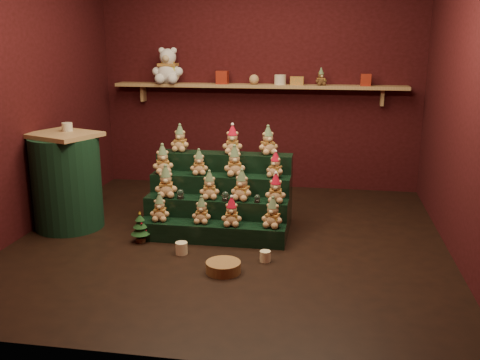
% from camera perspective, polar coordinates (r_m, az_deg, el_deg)
% --- Properties ---
extents(ground, '(4.00, 4.00, 0.00)m').
position_cam_1_polar(ground, '(5.14, -1.04, -6.35)').
color(ground, black).
rests_on(ground, ground).
extents(back_wall, '(4.00, 0.10, 2.80)m').
position_cam_1_polar(back_wall, '(6.83, 2.12, 10.95)').
color(back_wall, black).
rests_on(back_wall, ground).
extents(front_wall, '(4.00, 0.10, 2.80)m').
position_cam_1_polar(front_wall, '(2.84, -8.81, 5.54)').
color(front_wall, black).
rests_on(front_wall, ground).
extents(left_wall, '(0.10, 4.00, 2.80)m').
position_cam_1_polar(left_wall, '(5.57, -22.61, 9.01)').
color(left_wall, black).
rests_on(left_wall, ground).
extents(right_wall, '(0.10, 4.00, 2.80)m').
position_cam_1_polar(right_wall, '(4.87, 23.58, 8.26)').
color(right_wall, black).
rests_on(right_wall, ground).
extents(back_shelf, '(3.60, 0.26, 0.24)m').
position_cam_1_polar(back_shelf, '(6.67, 1.91, 9.95)').
color(back_shelf, tan).
rests_on(back_shelf, ground).
extents(riser_tier_front, '(1.40, 0.22, 0.18)m').
position_cam_1_polar(riser_tier_front, '(5.06, -3.07, -5.62)').
color(riser_tier_front, black).
rests_on(riser_tier_front, ground).
extents(riser_tier_midfront, '(1.40, 0.22, 0.36)m').
position_cam_1_polar(riser_tier_midfront, '(5.23, -2.56, -3.88)').
color(riser_tier_midfront, black).
rests_on(riser_tier_midfront, ground).
extents(riser_tier_midback, '(1.40, 0.22, 0.54)m').
position_cam_1_polar(riser_tier_midback, '(5.41, -2.09, -2.24)').
color(riser_tier_midback, black).
rests_on(riser_tier_midback, ground).
extents(riser_tier_back, '(1.40, 0.22, 0.72)m').
position_cam_1_polar(riser_tier_back, '(5.59, -1.64, -0.71)').
color(riser_tier_back, black).
rests_on(riser_tier_back, ground).
extents(teddy_0, '(0.21, 0.19, 0.26)m').
position_cam_1_polar(teddy_0, '(5.12, -8.56, -2.91)').
color(teddy_0, tan).
rests_on(teddy_0, riser_tier_front).
extents(teddy_1, '(0.18, 0.17, 0.25)m').
position_cam_1_polar(teddy_1, '(5.02, -4.12, -3.21)').
color(teddy_1, tan).
rests_on(teddy_1, riser_tier_front).
extents(teddy_2, '(0.21, 0.19, 0.27)m').
position_cam_1_polar(teddy_2, '(4.93, -0.90, -3.40)').
color(teddy_2, tan).
rests_on(teddy_2, riser_tier_front).
extents(teddy_3, '(0.24, 0.22, 0.28)m').
position_cam_1_polar(teddy_3, '(4.90, 3.51, -3.48)').
color(teddy_3, tan).
rests_on(teddy_3, riser_tier_front).
extents(teddy_4, '(0.26, 0.24, 0.30)m').
position_cam_1_polar(teddy_4, '(5.24, -7.91, -0.17)').
color(teddy_4, tan).
rests_on(teddy_4, riser_tier_midfront).
extents(teddy_5, '(0.22, 0.21, 0.27)m').
position_cam_1_polar(teddy_5, '(5.15, -3.28, -0.54)').
color(teddy_5, tan).
rests_on(teddy_5, riser_tier_midfront).
extents(teddy_6, '(0.25, 0.23, 0.29)m').
position_cam_1_polar(teddy_6, '(5.09, 0.20, -0.55)').
color(teddy_6, tan).
rests_on(teddy_6, riser_tier_midfront).
extents(teddy_7, '(0.21, 0.19, 0.27)m').
position_cam_1_polar(teddy_7, '(5.04, 3.82, -0.88)').
color(teddy_7, tan).
rests_on(teddy_7, riser_tier_midfront).
extents(teddy_8, '(0.27, 0.26, 0.29)m').
position_cam_1_polar(teddy_8, '(5.43, -8.26, 2.23)').
color(teddy_8, tan).
rests_on(teddy_8, riser_tier_midback).
extents(teddy_9, '(0.21, 0.20, 0.25)m').
position_cam_1_polar(teddy_9, '(5.35, -4.40, 1.91)').
color(teddy_9, tan).
rests_on(teddy_9, riser_tier_midback).
extents(teddy_10, '(0.25, 0.24, 0.29)m').
position_cam_1_polar(teddy_10, '(5.28, -0.59, 2.03)').
color(teddy_10, tan).
rests_on(teddy_10, riser_tier_midback).
extents(teddy_11, '(0.22, 0.22, 0.25)m').
position_cam_1_polar(teddy_11, '(5.23, 3.80, 1.63)').
color(teddy_11, tan).
rests_on(teddy_11, riser_tier_midback).
extents(teddy_12, '(0.21, 0.19, 0.27)m').
position_cam_1_polar(teddy_12, '(5.61, -6.41, 4.45)').
color(teddy_12, tan).
rests_on(teddy_12, riser_tier_back).
extents(teddy_13, '(0.23, 0.21, 0.29)m').
position_cam_1_polar(teddy_13, '(5.46, -0.81, 4.33)').
color(teddy_13, tan).
rests_on(teddy_13, riser_tier_back).
extents(teddy_14, '(0.27, 0.26, 0.28)m').
position_cam_1_polar(teddy_14, '(5.43, 2.99, 4.25)').
color(teddy_14, tan).
rests_on(teddy_14, riser_tier_back).
extents(snow_globe_a, '(0.07, 0.07, 0.09)m').
position_cam_1_polar(snow_globe_a, '(5.19, -6.38, -1.48)').
color(snow_globe_a, black).
rests_on(snow_globe_a, riser_tier_midfront).
extents(snow_globe_b, '(0.07, 0.07, 0.09)m').
position_cam_1_polar(snow_globe_b, '(5.09, -1.58, -1.73)').
color(snow_globe_b, black).
rests_on(snow_globe_b, riser_tier_midfront).
extents(snow_globe_c, '(0.06, 0.06, 0.08)m').
position_cam_1_polar(snow_globe_c, '(5.04, 1.85, -1.98)').
color(snow_globe_c, black).
rests_on(snow_globe_c, riser_tier_midfront).
extents(side_table, '(0.78, 0.72, 0.97)m').
position_cam_1_polar(side_table, '(5.60, -17.99, -0.13)').
color(side_table, tan).
rests_on(side_table, ground).
extents(table_ornament, '(0.10, 0.10, 0.08)m').
position_cam_1_polar(table_ornament, '(5.59, -17.95, 5.41)').
color(table_ornament, beige).
rests_on(table_ornament, side_table).
extents(mini_christmas_tree, '(0.18, 0.18, 0.30)m').
position_cam_1_polar(mini_christmas_tree, '(5.11, -10.59, -4.96)').
color(mini_christmas_tree, '#482C1A').
rests_on(mini_christmas_tree, ground).
extents(mug_left, '(0.11, 0.11, 0.11)m').
position_cam_1_polar(mug_left, '(4.81, -6.26, -7.24)').
color(mug_left, '#F6E6B5').
rests_on(mug_left, ground).
extents(mug_right, '(0.09, 0.09, 0.09)m').
position_cam_1_polar(mug_right, '(4.64, 2.70, -8.12)').
color(mug_right, '#F6E6B5').
rests_on(mug_right, ground).
extents(wicker_basket, '(0.38, 0.38, 0.09)m').
position_cam_1_polar(wicker_basket, '(4.43, -1.79, -9.27)').
color(wicker_basket, '#92603A').
rests_on(wicker_basket, ground).
extents(white_bear, '(0.40, 0.36, 0.55)m').
position_cam_1_polar(white_bear, '(6.86, -7.69, 12.48)').
color(white_bear, white).
rests_on(white_bear, back_shelf).
extents(brown_bear, '(0.18, 0.17, 0.20)m').
position_cam_1_polar(brown_bear, '(6.57, 8.63, 10.81)').
color(brown_bear, '#53381B').
rests_on(brown_bear, back_shelf).
extents(gift_tin_red_a, '(0.14, 0.14, 0.16)m').
position_cam_1_polar(gift_tin_red_a, '(6.71, -1.89, 10.88)').
color(gift_tin_red_a, '#9D2A18').
rests_on(gift_tin_red_a, back_shelf).
extents(gift_tin_cream, '(0.14, 0.14, 0.12)m').
position_cam_1_polar(gift_tin_cream, '(6.61, 4.30, 10.62)').
color(gift_tin_cream, beige).
rests_on(gift_tin_cream, back_shelf).
extents(gift_tin_red_b, '(0.12, 0.12, 0.14)m').
position_cam_1_polar(gift_tin_red_b, '(6.59, 13.26, 10.35)').
color(gift_tin_red_b, '#9D2A18').
rests_on(gift_tin_red_b, back_shelf).
extents(shelf_plush_ball, '(0.12, 0.12, 0.12)m').
position_cam_1_polar(shelf_plush_ball, '(6.64, 1.51, 10.68)').
color(shelf_plush_ball, tan).
rests_on(shelf_plush_ball, back_shelf).
extents(scarf_gift_box, '(0.16, 0.10, 0.10)m').
position_cam_1_polar(scarf_gift_box, '(6.59, 6.10, 10.48)').
color(scarf_gift_box, orange).
rests_on(scarf_gift_box, back_shelf).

